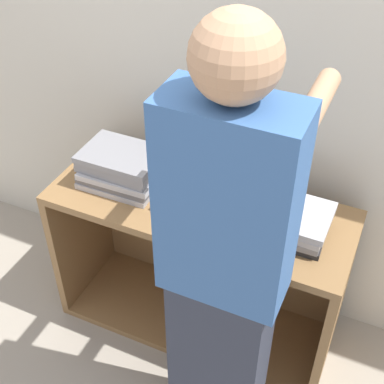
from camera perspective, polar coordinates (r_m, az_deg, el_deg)
The scene contains 7 objects.
ground_plane at distance 2.65m, azimuth -1.60°, elevation -17.23°, with size 12.00×12.00×0.00m, color #9E9384.
wall_back at distance 2.25m, azimuth 4.56°, elevation 12.50°, with size 8.00×0.05×2.40m.
cart at distance 2.53m, azimuth 1.34°, elevation -6.98°, with size 1.29×0.49×0.77m.
laptop_open at distance 2.22m, azimuth 1.28°, elevation 0.44°, with size 0.33×0.28×0.26m.
laptop_stack_left at distance 2.30m, azimuth -7.43°, elevation 2.61°, with size 0.35×0.26×0.16m.
laptop_stack_right at distance 2.10m, azimuth 9.82°, elevation -2.89°, with size 0.35×0.25×0.11m.
person at distance 1.76m, azimuth 3.48°, elevation -8.73°, with size 0.40×0.54×1.78m.
Camera 1 is at (0.67, -1.30, 2.21)m, focal length 50.00 mm.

